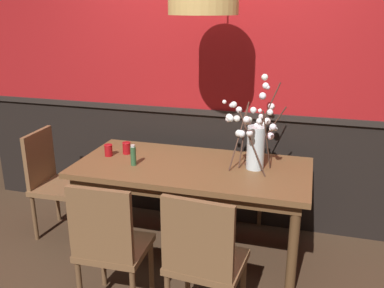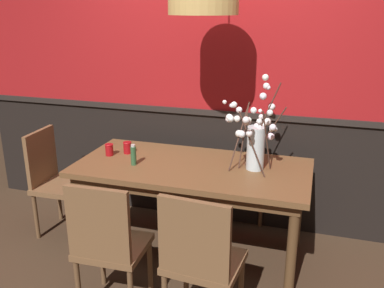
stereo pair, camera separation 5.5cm
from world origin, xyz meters
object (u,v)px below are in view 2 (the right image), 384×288
chair_near_side_left (108,242)px  candle_holder_nearer_edge (109,150)px  chair_near_side_right (200,258)px  chair_head_west_end (54,177)px  candle_holder_nearer_center (127,148)px  chair_far_side_right (244,163)px  condiment_bottle (133,155)px  vase_with_blossoms (255,139)px  dining_table (192,176)px

chair_near_side_left → candle_holder_nearer_edge: 0.98m
chair_near_side_right → candle_holder_nearer_edge: size_ratio=9.85×
chair_head_west_end → candle_holder_nearer_center: bearing=8.8°
chair_far_side_right → chair_head_west_end: size_ratio=1.00×
chair_far_side_right → condiment_bottle: (-0.70, -0.94, 0.33)m
chair_near_side_right → condiment_bottle: 1.08m
vase_with_blossoms → candle_holder_nearer_center: size_ratio=6.84×
chair_near_side_right → vase_with_blossoms: vase_with_blossoms is taller
chair_near_side_left → candle_holder_nearer_edge: (-0.41, 0.84, 0.30)m
dining_table → chair_near_side_left: 0.89m
chair_far_side_right → candle_holder_nearer_center: 1.16m
chair_near_side_right → candle_holder_nearer_center: size_ratio=9.69×
candle_holder_nearer_edge → condiment_bottle: 0.31m
chair_near_side_right → condiment_bottle: size_ratio=5.80×
candle_holder_nearer_center → candle_holder_nearer_edge: bearing=-143.2°
chair_near_side_right → chair_head_west_end: size_ratio=1.03×
chair_far_side_right → chair_near_side_right: bearing=-88.5°
chair_head_west_end → vase_with_blossoms: (1.73, 0.09, 0.48)m
candle_holder_nearer_center → chair_near_side_right: bearing=-46.4°
dining_table → chair_near_side_right: (0.31, -0.85, -0.15)m
chair_far_side_right → vase_with_blossoms: vase_with_blossoms is taller
chair_head_west_end → candle_holder_nearer_edge: size_ratio=9.57×
candle_holder_nearer_center → condiment_bottle: 0.28m
condiment_bottle → chair_near_side_right: bearing=-44.2°
chair_near_side_right → candle_holder_nearer_edge: 1.37m
dining_table → candle_holder_nearer_center: bearing=169.9°
dining_table → chair_head_west_end: (-1.27, 0.00, -0.17)m
vase_with_blossoms → candle_holder_nearer_edge: (-1.18, -0.07, -0.18)m
chair_near_side_right → condiment_bottle: bearing=135.8°
candle_holder_nearer_center → chair_head_west_end: bearing=-171.2°
candle_holder_nearer_edge → condiment_bottle: bearing=-26.0°
chair_near_side_right → vase_with_blossoms: (0.15, 0.93, 0.46)m
chair_near_side_right → condiment_bottle: (-0.74, 0.72, 0.31)m
chair_near_side_right → candle_holder_nearer_center: 1.34m
condiment_bottle → dining_table: bearing=15.6°
chair_near_side_left → candle_holder_nearer_center: 1.02m
candle_holder_nearer_center → candle_holder_nearer_edge: (-0.12, -0.09, -0.00)m
chair_near_side_left → chair_near_side_right: bearing=-2.2°
chair_head_west_end → candle_holder_nearer_center: chair_head_west_end is taller
chair_far_side_right → condiment_bottle: 1.21m
chair_head_west_end → candle_holder_nearer_edge: 0.63m
chair_near_side_left → candle_holder_nearer_edge: chair_near_side_left is taller
dining_table → vase_with_blossoms: (0.46, 0.09, 0.31)m
chair_far_side_right → condiment_bottle: condiment_bottle is taller
dining_table → candle_holder_nearer_edge: candle_holder_nearer_edge is taller
chair_far_side_right → chair_near_side_right: (0.04, -1.66, 0.02)m
dining_table → chair_near_side_left: chair_near_side_left is taller
candle_holder_nearer_edge → candle_holder_nearer_center: bearing=36.8°
vase_with_blossoms → condiment_bottle: vase_with_blossoms is taller
dining_table → chair_near_side_right: bearing=-69.8°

